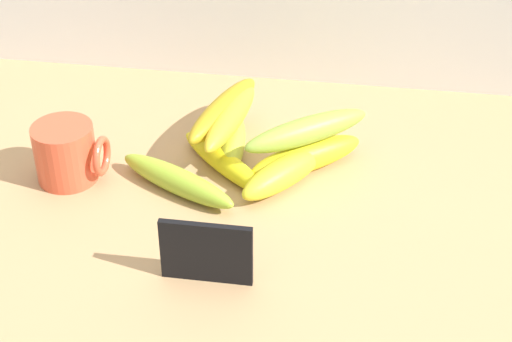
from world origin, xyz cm
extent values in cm
cube|color=tan|center=(0.00, 0.00, 1.50)|extent=(110.00, 76.00, 3.00)
cube|color=black|center=(1.97, -12.59, 7.20)|extent=(11.00, 0.80, 8.40)
cube|color=olive|center=(1.97, -11.79, 3.30)|extent=(9.90, 1.20, 0.60)
cylinder|color=#D74F33|center=(-21.48, 5.10, 7.16)|extent=(8.48, 8.48, 8.31)
torus|color=#D74F33|center=(-16.23, 5.10, 7.16)|extent=(1.00, 5.66, 5.66)
ellipsoid|color=yellow|center=(11.36, 12.07, 5.16)|extent=(16.76, 14.24, 4.33)
ellipsoid|color=yellow|center=(-0.12, 9.75, 4.62)|extent=(16.00, 15.36, 3.23)
ellipsoid|color=#96BA30|center=(-5.58, 4.17, 4.82)|extent=(18.86, 12.24, 3.64)
ellipsoid|color=yellow|center=(8.79, 7.93, 5.15)|extent=(12.99, 15.71, 4.31)
ellipsoid|color=gold|center=(-0.13, 15.30, 5.03)|extent=(6.31, 16.56, 4.07)
ellipsoid|color=#8CAE3B|center=(11.22, 12.52, 9.25)|extent=(17.97, 14.90, 3.85)
ellipsoid|color=#B1901B|center=(-1.40, 16.69, 8.99)|extent=(9.48, 19.75, 3.85)
ellipsoid|color=yellow|center=(-0.10, 14.96, 8.84)|extent=(6.76, 18.76, 3.55)
camera|label=1|loc=(18.53, -83.17, 69.76)|focal=57.15mm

